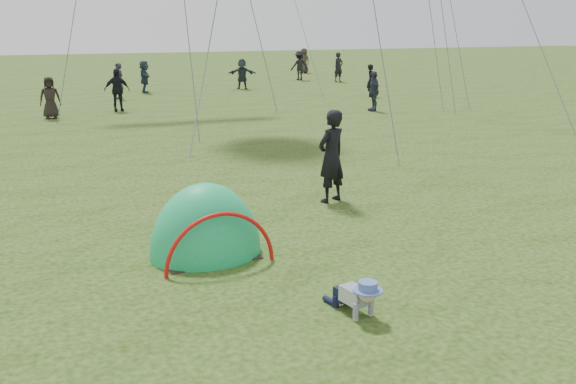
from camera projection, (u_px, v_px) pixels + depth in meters
name	position (u px, v px, depth m)	size (l,w,h in m)	color
ground	(311.00, 335.00, 7.70)	(140.00, 140.00, 0.00)	#113306
crawling_toddler	(357.00, 295.00, 8.17)	(0.48, 0.69, 0.53)	black
popup_tent	(206.00, 254.00, 10.35)	(1.82, 1.50, 2.36)	#0EA151
standing_adult	(331.00, 156.00, 13.12)	(0.70, 0.46, 1.91)	black
crowd_person_0	(119.00, 81.00, 30.43)	(0.62, 0.41, 1.71)	#272631
crowd_person_2	(117.00, 90.00, 26.41)	(1.02, 0.42, 1.74)	black
crowd_person_4	(304.00, 61.00, 45.50)	(0.85, 0.55, 1.74)	#332A24
crowd_person_5	(242.00, 74.00, 34.91)	(1.51, 0.48, 1.63)	#24313A
crowd_person_6	(339.00, 67.00, 38.97)	(0.65, 0.42, 1.77)	black
crowd_person_8	(374.00, 91.00, 26.44)	(0.96, 0.40, 1.63)	#2D3448
crowd_person_9	(299.00, 66.00, 40.16)	(1.16, 0.67, 1.80)	black
crowd_person_10	(50.00, 98.00, 24.43)	(0.78, 0.51, 1.59)	black
crowd_person_11	(145.00, 77.00, 33.16)	(1.53, 0.49, 1.65)	#253442
crowd_person_12	(371.00, 81.00, 31.42)	(0.57, 0.38, 1.58)	black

